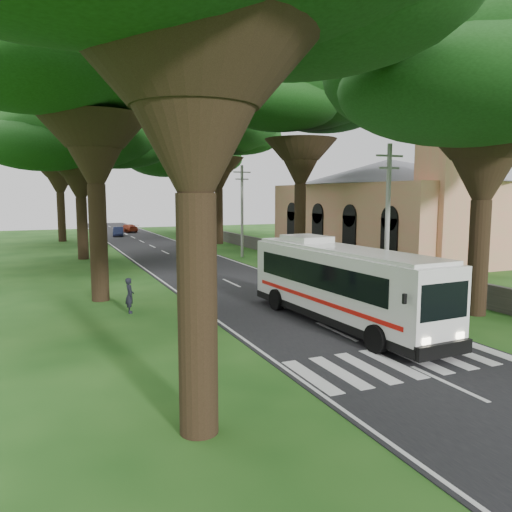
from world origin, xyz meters
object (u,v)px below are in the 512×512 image
object	(u,v)px
church	(390,201)
pedestrian	(130,295)
pole_far	(183,205)
distant_car_b	(118,231)
pole_mid	(242,209)
distant_car_c	(128,228)
pole_near	(387,220)
coach_bus	(340,283)

from	to	relation	value
church	pedestrian	bearing A→B (deg)	-152.52
pole_far	distant_car_b	bearing A→B (deg)	135.05
pole_mid	pole_far	bearing A→B (deg)	90.00
pole_mid	distant_car_c	size ratio (longest dim) A/B	1.98
distant_car_c	pedestrian	distance (m)	51.21
pole_far	pedestrian	distance (m)	39.60
distant_car_c	pole_far	bearing A→B (deg)	92.26
pole_mid	pedestrian	xyz separation A→B (m)	(-12.54, -17.41, -3.35)
pole_near	pole_far	size ratio (longest dim) A/B	1.00
coach_bus	distant_car_b	distance (m)	50.00
pole_mid	pole_far	world-z (taller)	same
pole_near	pedestrian	xyz separation A→B (m)	(-12.54, 2.59, -3.35)
church	pole_far	world-z (taller)	church
pole_mid	pole_far	distance (m)	20.00
church	distant_car_b	world-z (taller)	church
church	pole_near	size ratio (longest dim) A/B	3.00
pole_near	pedestrian	size ratio (longest dim) A/B	4.84
distant_car_b	pedestrian	xyz separation A→B (m)	(-5.63, -44.32, 0.20)
pole_far	distant_car_b	world-z (taller)	pole_far
pole_near	distant_car_c	world-z (taller)	pole_near
distant_car_c	pole_mid	bearing A→B (deg)	80.72
church	pedestrian	distance (m)	28.37
pole_near	pedestrian	world-z (taller)	pole_near
pole_near	pedestrian	distance (m)	13.24
pole_mid	pedestrian	size ratio (longest dim) A/B	4.84
pole_far	distant_car_c	xyz separation A→B (m)	(-4.70, 13.20, -3.56)
pole_near	pedestrian	bearing A→B (deg)	168.34
distant_car_c	pedestrian	world-z (taller)	pedestrian
distant_car_b	pedestrian	bearing A→B (deg)	-87.72
distant_car_b	distant_car_c	xyz separation A→B (m)	(2.22, 6.29, -0.01)
pole_near	distant_car_c	xyz separation A→B (m)	(-4.70, 53.20, -3.56)
pedestrian	distant_car_c	bearing A→B (deg)	-5.76
coach_bus	church	bearing A→B (deg)	44.56
church	pole_mid	bearing A→B (deg)	160.19
coach_bus	distant_car_c	xyz separation A→B (m)	(0.00, 56.23, -1.16)
pole_mid	pedestrian	world-z (taller)	pole_mid
pole_mid	distant_car_c	bearing A→B (deg)	98.06
church	distant_car_c	xyz separation A→B (m)	(-17.06, 37.65, -4.29)
coach_bus	pedestrian	bearing A→B (deg)	141.48
church	pole_mid	world-z (taller)	church
church	pole_near	distance (m)	19.88
pole_mid	distant_car_b	xyz separation A→B (m)	(-6.92, 26.90, -3.55)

